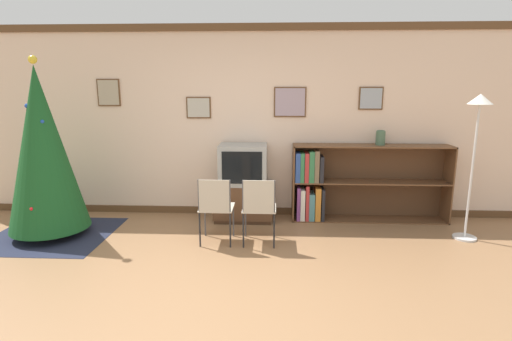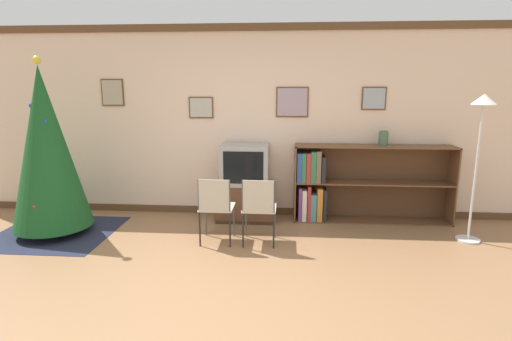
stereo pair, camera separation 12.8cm
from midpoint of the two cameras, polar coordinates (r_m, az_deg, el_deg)
The scene contains 11 objects.
ground_plane at distance 3.73m, azimuth -5.57°, elevation -18.19°, with size 24.00×24.00×0.00m, color #936B47.
wall_back at distance 5.77m, azimuth -1.50°, elevation 6.87°, with size 8.69×0.11×2.70m.
area_rug at distance 5.82m, azimuth -26.12°, elevation -7.99°, with size 1.47×1.38×0.01m.
christmas_tree at distance 5.56m, azimuth -27.17°, elevation 2.79°, with size 0.95×0.95×2.21m.
tv_console at distance 5.67m, azimuth -0.90°, elevation -4.46°, with size 0.82×0.48×0.52m.
television at distance 5.54m, azimuth -0.92°, elevation 0.87°, with size 0.66×0.47×0.56m.
folding_chair_left at distance 4.77m, azimuth -5.01°, elevation -5.09°, with size 0.40×0.40×0.82m.
folding_chair_right at distance 4.71m, azimuth 1.20°, elevation -5.25°, with size 0.40×0.40×0.82m.
bookshelf at distance 5.72m, azimuth 13.02°, elevation -1.99°, with size 2.16×0.36×1.07m.
vase at distance 5.71m, azimuth 18.35°, elevation 4.43°, with size 0.13×0.13×0.20m.
standing_lamp at distance 5.37m, azimuth 30.02°, elevation 5.02°, with size 0.28×0.28×1.78m.
Camera 2 is at (0.65, -3.17, 1.88)m, focal length 28.00 mm.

